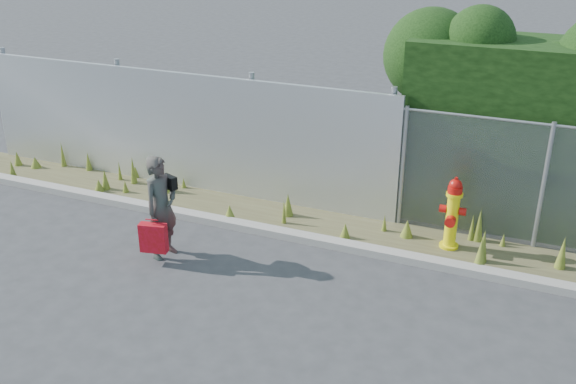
# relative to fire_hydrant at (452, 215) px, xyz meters

# --- Properties ---
(ground) EXTENTS (80.00, 80.00, 0.00)m
(ground) POSITION_rel_fire_hydrant_xyz_m (-1.98, -2.46, -0.58)
(ground) COLOR #333335
(ground) RESTS_ON ground
(curb) EXTENTS (16.00, 0.22, 0.12)m
(curb) POSITION_rel_fire_hydrant_xyz_m (-1.98, -0.66, -0.52)
(curb) COLOR gray
(curb) RESTS_ON ground
(weed_strip) EXTENTS (16.00, 1.34, 0.55)m
(weed_strip) POSITION_rel_fire_hydrant_xyz_m (-1.19, 0.04, -0.44)
(weed_strip) COLOR #4C462B
(weed_strip) RESTS_ON ground
(corrugated_fence) EXTENTS (8.50, 0.21, 2.30)m
(corrugated_fence) POSITION_rel_fire_hydrant_xyz_m (-5.23, 0.55, 0.52)
(corrugated_fence) COLOR #BBBCC2
(corrugated_fence) RESTS_ON ground
(fire_hydrant) EXTENTS (0.40, 0.36, 1.19)m
(fire_hydrant) POSITION_rel_fire_hydrant_xyz_m (0.00, 0.00, 0.00)
(fire_hydrant) COLOR yellow
(fire_hydrant) RESTS_ON ground
(woman) EXTENTS (0.50, 0.65, 1.61)m
(woman) POSITION_rel_fire_hydrant_xyz_m (-3.97, -1.90, 0.22)
(woman) COLOR #0D564A
(woman) RESTS_ON ground
(red_tote_bag) EXTENTS (0.40, 0.15, 0.53)m
(red_tote_bag) POSITION_rel_fire_hydrant_xyz_m (-3.97, -2.17, -0.15)
(red_tote_bag) COLOR #A00D09
(black_shoulder_bag) EXTENTS (0.26, 0.11, 0.20)m
(black_shoulder_bag) POSITION_rel_fire_hydrant_xyz_m (-3.92, -1.72, 0.57)
(black_shoulder_bag) COLOR black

